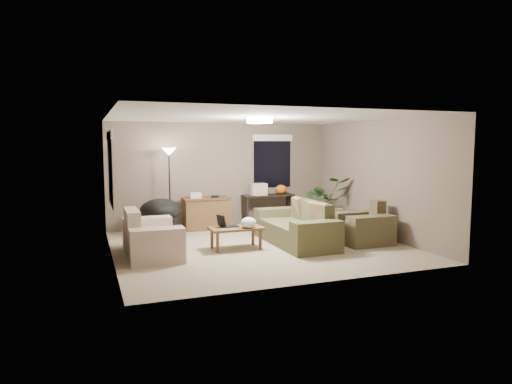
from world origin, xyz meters
name	(u,v)px	position (x,y,z in m)	size (l,w,h in m)	color
room_shell	(260,183)	(0.00, 0.00, 1.25)	(5.50, 5.50, 5.50)	tan
main_sofa	(297,229)	(0.80, -0.02, 0.29)	(0.95, 2.20, 0.85)	#4F4E2F
throw_pillows	(308,211)	(1.05, -0.02, 0.65)	(0.38, 1.39, 0.47)	#8C7251
loveseat	(150,239)	(-2.10, -0.01, 0.30)	(0.90, 1.60, 0.85)	beige
armchair	(363,228)	(2.06, -0.44, 0.30)	(0.95, 1.00, 0.85)	#453F29
coffee_table	(236,230)	(-0.50, -0.05, 0.36)	(1.00, 0.55, 0.42)	brown
laptop	(226,224)	(-0.67, 0.05, 0.48)	(0.40, 0.24, 0.24)	black
plastic_bag	(248,223)	(-0.30, -0.20, 0.52)	(0.29, 0.26, 0.20)	white
desk	(206,213)	(-0.51, 2.14, 0.38)	(1.10, 0.50, 0.75)	brown
desk_papers	(200,196)	(-0.67, 2.13, 0.80)	(0.70, 0.29, 0.12)	silver
console_table	(268,207)	(1.07, 2.21, 0.44)	(1.30, 0.40, 0.75)	black
pumpkin	(281,189)	(1.42, 2.21, 0.87)	(0.28, 0.28, 0.23)	orange
cardboard_box	(259,189)	(0.82, 2.21, 0.89)	(0.38, 0.28, 0.28)	beige
papasan_chair	(161,214)	(-1.62, 1.85, 0.47)	(1.03, 1.03, 0.80)	black
floor_lamp	(169,162)	(-1.38, 2.04, 1.60)	(0.32, 0.32, 1.91)	black
ceiling_fixture	(260,120)	(0.00, 0.00, 2.44)	(0.50, 0.50, 0.10)	white
houseplant	(325,208)	(2.21, 1.37, 0.48)	(1.10, 1.23, 0.96)	#2D5923
cat_scratching_post	(336,220)	(2.31, 1.01, 0.21)	(0.32, 0.32, 0.50)	tan
window_left	(110,156)	(-2.73, 0.30, 1.78)	(0.05, 1.56, 1.33)	black
window_back	(272,152)	(1.30, 2.48, 1.79)	(1.06, 0.05, 1.33)	black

